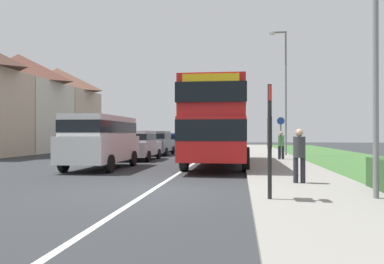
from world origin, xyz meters
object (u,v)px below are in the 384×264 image
object	(u,v)px
double_decker_bus	(218,121)
parked_car_silver	(139,144)
bus_stop_sign	(270,133)
parked_van_white	(102,138)
pedestrian_at_stop	(299,153)
cycle_route_sign	(281,136)
parked_car_grey	(158,142)
pedestrian_walking_away	(281,144)
street_lamp_near	(371,11)
parked_car_blue	(170,141)
street_lamp_mid	(284,86)

from	to	relation	value
double_decker_bus	parked_car_silver	world-z (taller)	double_decker_bus
bus_stop_sign	parked_van_white	bearing A→B (deg)	131.57
pedestrian_at_stop	cycle_route_sign	bearing A→B (deg)	86.47
parked_car_grey	pedestrian_walking_away	world-z (taller)	parked_car_grey
pedestrian_at_stop	street_lamp_near	world-z (taller)	street_lamp_near
parked_car_silver	bus_stop_sign	xyz separation A→B (m)	(6.47, -12.99, 0.61)
parked_car_grey	pedestrian_at_stop	distance (m)	17.19
parked_car_grey	pedestrian_at_stop	xyz separation A→B (m)	(7.58, -15.43, 0.03)
parked_van_white	parked_car_blue	xyz separation A→B (m)	(0.05, 16.12, -0.48)
parked_car_blue	pedestrian_at_stop	xyz separation A→B (m)	(7.64, -20.82, 0.10)
parked_van_white	street_lamp_mid	world-z (taller)	street_lamp_mid
street_lamp_near	parked_car_grey	bearing A→B (deg)	116.10
bus_stop_sign	street_lamp_near	distance (m)	3.50
parked_van_white	parked_car_blue	world-z (taller)	parked_van_white
parked_car_grey	parked_car_blue	world-z (taller)	parked_car_grey
parked_car_silver	street_lamp_near	bearing A→B (deg)	-55.46
pedestrian_walking_away	street_lamp_mid	distance (m)	5.66
pedestrian_at_stop	pedestrian_walking_away	size ratio (longest dim) A/B	1.00
parked_car_silver	pedestrian_walking_away	world-z (taller)	parked_car_silver
bus_stop_sign	street_lamp_mid	size ratio (longest dim) A/B	0.31
parked_car_silver	bus_stop_sign	size ratio (longest dim) A/B	1.63
cycle_route_sign	street_lamp_near	bearing A→B (deg)	-88.19
parked_van_white	double_decker_bus	bearing A→B (deg)	23.31
double_decker_bus	pedestrian_walking_away	distance (m)	4.87
parked_car_silver	parked_van_white	bearing A→B (deg)	-91.76
double_decker_bus	pedestrian_at_stop	distance (m)	7.46
pedestrian_at_stop	pedestrian_walking_away	bearing A→B (deg)	86.70
pedestrian_walking_away	street_lamp_near	bearing A→B (deg)	-87.43
parked_car_grey	cycle_route_sign	xyz separation A→B (m)	(8.29, -3.83, 0.49)
parked_van_white	street_lamp_mid	xyz separation A→B (m)	(8.95, 9.71, 3.38)
pedestrian_walking_away	pedestrian_at_stop	bearing A→B (deg)	-93.30
pedestrian_at_stop	street_lamp_near	bearing A→B (deg)	-64.29
bus_stop_sign	street_lamp_near	world-z (taller)	street_lamp_near
parked_car_silver	bus_stop_sign	distance (m)	14.53
parked_car_blue	parked_van_white	bearing A→B (deg)	-90.18
pedestrian_walking_away	cycle_route_sign	size ratio (longest dim) A/B	0.66
parked_car_silver	parked_car_blue	distance (m)	10.62
double_decker_bus	parked_car_blue	xyz separation A→B (m)	(-4.94, 13.97, -1.26)
double_decker_bus	cycle_route_sign	bearing A→B (deg)	54.17
bus_stop_sign	cycle_route_sign	bearing A→B (deg)	82.99
parked_car_silver	parked_car_grey	bearing A→B (deg)	90.60
parked_car_blue	bus_stop_sign	bearing A→B (deg)	-74.40
parked_car_blue	street_lamp_near	size ratio (longest dim) A/B	0.60
double_decker_bus	street_lamp_near	size ratio (longest dim) A/B	1.33
street_lamp_near	street_lamp_mid	bearing A→B (deg)	89.67
double_decker_bus	bus_stop_sign	world-z (taller)	double_decker_bus
double_decker_bus	parked_car_silver	xyz separation A→B (m)	(-4.82, 3.35, -1.21)
parked_van_white	parked_car_silver	distance (m)	5.52
parked_van_white	bus_stop_sign	bearing A→B (deg)	-48.43
parked_van_white	street_lamp_near	world-z (taller)	street_lamp_near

